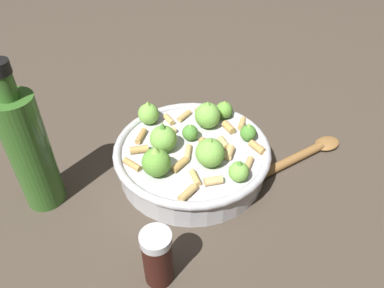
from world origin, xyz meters
TOP-DOWN VIEW (x-y plane):
  - ground_plane at (0.00, 0.00)m, footprint 2.40×2.40m
  - cooking_pan at (0.00, 0.00)m, footprint 0.26×0.26m
  - pepper_shaker at (-0.20, -0.04)m, footprint 0.04×0.04m
  - olive_oil_bottle at (-0.15, 0.19)m, footprint 0.06×0.06m
  - wooden_spoon at (0.09, -0.15)m, footprint 0.23×0.17m

SIDE VIEW (x-z plane):
  - ground_plane at x=0.00m, z-range 0.00..0.00m
  - wooden_spoon at x=0.09m, z-range 0.00..0.02m
  - cooking_pan at x=0.00m, z-range -0.02..0.09m
  - pepper_shaker at x=-0.20m, z-range 0.00..0.09m
  - olive_oil_bottle at x=-0.15m, z-range -0.02..0.22m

